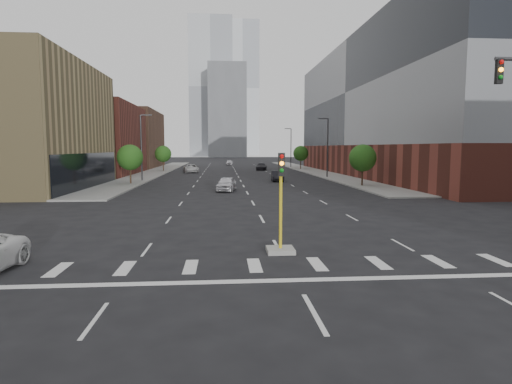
{
  "coord_description": "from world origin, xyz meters",
  "views": [
    {
      "loc": [
        -2.54,
        -9.41,
        4.63
      ],
      "look_at": [
        -0.93,
        10.92,
        2.5
      ],
      "focal_mm": 30.0,
      "sensor_mm": 36.0,
      "label": 1
    }
  ],
  "objects": [
    {
      "name": "streetlight_left",
      "position": [
        -13.41,
        50.0,
        5.01
      ],
      "size": [
        1.6,
        0.22,
        9.07
      ],
      "color": "#2D2D30",
      "rests_on": "ground"
    },
    {
      "name": "median_traffic_signal",
      "position": [
        0.0,
        8.97,
        0.97
      ],
      "size": [
        1.2,
        1.2,
        4.4
      ],
      "color": "#999993",
      "rests_on": "ground"
    },
    {
      "name": "building_left_far_a",
      "position": [
        -27.5,
        66.0,
        6.0
      ],
      "size": [
        20.0,
        22.0,
        12.0
      ],
      "primitive_type": "cube",
      "color": "brown",
      "rests_on": "ground"
    },
    {
      "name": "car_far_left",
      "position": [
        -8.31,
        70.59,
        0.77
      ],
      "size": [
        3.38,
        5.86,
        1.54
      ],
      "primitive_type": "imported",
      "rotation": [
        0.0,
        0.0,
        0.16
      ],
      "color": "#B7B7B7",
      "rests_on": "ground"
    },
    {
      "name": "sidewalk_right_far",
      "position": [
        15.0,
        74.0,
        0.07
      ],
      "size": [
        5.0,
        92.0,
        0.15
      ],
      "primitive_type": "cube",
      "color": "gray",
      "rests_on": "ground"
    },
    {
      "name": "ground",
      "position": [
        0.0,
        0.0,
        0.0
      ],
      "size": [
        400.0,
        400.0,
        0.0
      ],
      "primitive_type": "plane",
      "color": "black",
      "rests_on": "ground"
    },
    {
      "name": "tower_left",
      "position": [
        -8.0,
        220.0,
        35.0
      ],
      "size": [
        22.0,
        22.0,
        70.0
      ],
      "primitive_type": "cube",
      "color": "#B2B7BC",
      "rests_on": "ground"
    },
    {
      "name": "sidewalk_left_far",
      "position": [
        -15.0,
        74.0,
        0.07
      ],
      "size": [
        5.0,
        92.0,
        0.15
      ],
      "primitive_type": "cube",
      "color": "gray",
      "rests_on": "ground"
    },
    {
      "name": "car_distant",
      "position": [
        -0.63,
        103.87,
        0.7
      ],
      "size": [
        2.0,
        4.24,
        1.4
      ],
      "primitive_type": "imported",
      "rotation": [
        0.0,
        0.0,
        -0.09
      ],
      "color": "silver",
      "rests_on": "ground"
    },
    {
      "name": "tree_left_near",
      "position": [
        -14.0,
        45.0,
        3.39
      ],
      "size": [
        3.2,
        3.2,
        4.85
      ],
      "color": "#382619",
      "rests_on": "ground"
    },
    {
      "name": "tower_mid",
      "position": [
        0.0,
        200.0,
        22.0
      ],
      "size": [
        18.0,
        18.0,
        44.0
      ],
      "primitive_type": "cube",
      "color": "slate",
      "rests_on": "ground"
    },
    {
      "name": "tree_left_far",
      "position": [
        -14.0,
        75.0,
        3.39
      ],
      "size": [
        3.2,
        3.2,
        4.85
      ],
      "color": "#382619",
      "rests_on": "ground"
    },
    {
      "name": "tower_right",
      "position": [
        10.0,
        260.0,
        40.0
      ],
      "size": [
        20.0,
        20.0,
        80.0
      ],
      "primitive_type": "cube",
      "color": "#B2B7BC",
      "rests_on": "ground"
    },
    {
      "name": "building_right_main",
      "position": [
        29.5,
        60.0,
        11.0
      ],
      "size": [
        24.0,
        70.0,
        22.0
      ],
      "color": "brown",
      "rests_on": "ground"
    },
    {
      "name": "car_mid_right",
      "position": [
        5.03,
        49.05,
        0.72
      ],
      "size": [
        1.69,
        4.4,
        1.43
      ],
      "primitive_type": "imported",
      "rotation": [
        0.0,
        0.0,
        -0.04
      ],
      "color": "black",
      "rests_on": "ground"
    },
    {
      "name": "car_deep_right",
      "position": [
        5.5,
        78.27,
        0.74
      ],
      "size": [
        2.71,
        5.34,
        1.49
      ],
      "primitive_type": "imported",
      "rotation": [
        0.0,
        0.0,
        -0.13
      ],
      "color": "black",
      "rests_on": "ground"
    },
    {
      "name": "tree_right_far",
      "position": [
        14.0,
        80.0,
        3.39
      ],
      "size": [
        3.2,
        3.2,
        4.85
      ],
      "color": "#382619",
      "rests_on": "ground"
    },
    {
      "name": "streetlight_right_b",
      "position": [
        13.41,
        90.0,
        5.01
      ],
      "size": [
        1.6,
        0.22,
        9.07
      ],
      "color": "#2D2D30",
      "rests_on": "ground"
    },
    {
      "name": "building_left_far_b",
      "position": [
        -27.5,
        92.0,
        6.5
      ],
      "size": [
        20.0,
        24.0,
        13.0
      ],
      "primitive_type": "cube",
      "color": "brown",
      "rests_on": "ground"
    },
    {
      "name": "car_near_left",
      "position": [
        -2.11,
        36.16,
        0.77
      ],
      "size": [
        2.49,
        4.74,
        1.54
      ],
      "primitive_type": "imported",
      "rotation": [
        0.0,
        0.0,
        -0.16
      ],
      "color": "silver",
      "rests_on": "ground"
    },
    {
      "name": "streetlight_right_a",
      "position": [
        13.41,
        55.0,
        5.01
      ],
      "size": [
        1.6,
        0.22,
        9.07
      ],
      "color": "#2D2D30",
      "rests_on": "ground"
    },
    {
      "name": "tree_right_near",
      "position": [
        14.0,
        40.0,
        3.39
      ],
      "size": [
        3.2,
        3.2,
        4.85
      ],
      "color": "#382619",
      "rests_on": "ground"
    }
  ]
}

